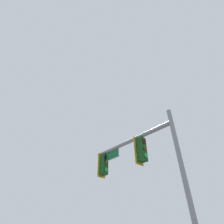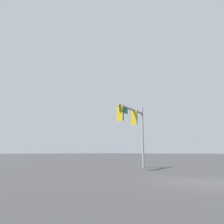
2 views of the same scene
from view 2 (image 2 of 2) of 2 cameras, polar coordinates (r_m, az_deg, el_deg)
The scene contains 2 objects.
ground_plane at distance 11.88m, azimuth 22.43°, elevation -16.60°, with size 400.00×400.00×0.00m, color #2D2D30.
signal_pole_near at distance 19.31m, azimuth 5.45°, elevation -1.99°, with size 4.84×1.24×5.73m.
Camera 2 is at (11.05, 4.12, 1.43)m, focal length 35.00 mm.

